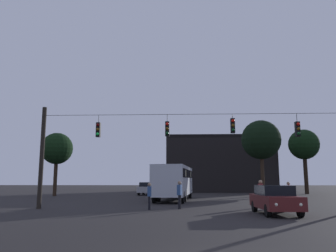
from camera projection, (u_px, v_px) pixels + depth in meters
The scene contains 13 objects.
ground_plane at pixel (191, 200), 30.96m from camera, with size 168.00×168.00×0.00m, color black.
overhead_signal_span at pixel (196, 148), 21.22m from camera, with size 20.15×0.44×6.57m.
city_bus at pixel (174, 179), 30.30m from camera, with size 3.54×11.19×3.00m.
car_near_right at pixel (275, 199), 17.78m from camera, with size 1.87×4.36×1.52m.
car_far_left at pixel (148, 188), 40.59m from camera, with size 2.12×4.44×1.52m.
pedestrian_crossing_left at pixel (180, 193), 21.02m from camera, with size 0.34×0.42×1.73m.
pedestrian_crossing_center at pixel (289, 192), 23.27m from camera, with size 0.34×0.41×1.67m.
pedestrian_crossing_right at pixel (149, 195), 20.47m from camera, with size 0.27×0.38×1.63m.
pedestrian_near_bus at pixel (261, 192), 22.19m from camera, with size 0.27×0.38×1.79m.
corner_building at pixel (217, 165), 53.69m from camera, with size 15.98×12.70×8.36m.
tree_left_silhouette at pixel (304, 145), 43.99m from camera, with size 3.98×3.98×8.44m.
tree_behind_building at pixel (57, 149), 38.55m from camera, with size 3.64×3.64×7.23m.
tree_right_far at pixel (261, 140), 38.40m from camera, with size 4.51×4.51×8.65m.
Camera 1 is at (-0.85, -7.23, 1.81)m, focal length 35.56 mm.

